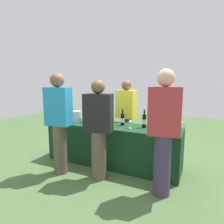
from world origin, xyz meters
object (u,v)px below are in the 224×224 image
at_px(wine_glass_0, 68,117).
at_px(guest_0, 59,120).
at_px(wine_glass_1, 86,118).
at_px(menu_board, 172,138).
at_px(server_pouring, 126,115).
at_px(guest_1, 98,127).
at_px(wine_bottle_0, 72,115).
at_px(wine_bottle_2, 100,117).
at_px(wine_bottle_3, 106,118).
at_px(wine_bottle_5, 144,121).
at_px(guest_2, 164,129).
at_px(wine_bottle_6, 158,123).
at_px(wine_glass_2, 130,123).
at_px(ice_bucket, 76,116).
at_px(wine_bottle_7, 167,123).
at_px(wine_bottle_4, 123,119).
at_px(wine_bottle_1, 85,116).

distance_m(wine_glass_0, guest_0, 0.66).
xyz_separation_m(wine_glass_1, menu_board, (1.51, 1.09, -0.51)).
bearing_deg(wine_glass_1, menu_board, 35.82).
height_order(server_pouring, guest_1, server_pouring).
distance_m(wine_bottle_0, wine_bottle_2, 0.68).
relative_size(wine_bottle_3, wine_bottle_5, 0.99).
bearing_deg(guest_2, wine_bottle_2, 142.66).
bearing_deg(wine_bottle_6, menu_board, 82.21).
bearing_deg(wine_glass_0, wine_glass_1, 10.34).
relative_size(wine_bottle_5, wine_glass_0, 2.27).
bearing_deg(wine_bottle_2, wine_bottle_0, -178.34).
bearing_deg(wine_bottle_6, wine_glass_2, -157.55).
bearing_deg(ice_bucket, wine_bottle_7, 3.94).
bearing_deg(wine_glass_2, wine_bottle_4, 144.11).
distance_m(wine_bottle_0, wine_bottle_1, 0.36).
relative_size(wine_bottle_0, wine_glass_0, 2.22).
relative_size(wine_bottle_3, wine_bottle_4, 1.00).
xyz_separation_m(wine_bottle_3, wine_bottle_5, (0.76, -0.01, 0.01)).
bearing_deg(menu_board, wine_glass_1, -152.62).
bearing_deg(wine_bottle_5, wine_bottle_6, 8.76).
bearing_deg(wine_bottle_6, wine_bottle_2, 179.37).
distance_m(wine_bottle_1, wine_glass_2, 1.04).
relative_size(wine_bottle_3, wine_bottle_7, 1.02).
xyz_separation_m(wine_glass_2, ice_bucket, (-1.21, 0.08, 0.01)).
height_order(wine_glass_2, server_pouring, server_pouring).
bearing_deg(wine_bottle_2, wine_bottle_3, -13.82).
bearing_deg(wine_bottle_2, wine_glass_0, -158.29).
distance_m(wine_bottle_5, wine_bottle_7, 0.40).
relative_size(wine_bottle_1, wine_bottle_5, 0.96).
distance_m(wine_bottle_7, guest_0, 1.84).
bearing_deg(wine_glass_2, ice_bucket, 176.25).
height_order(wine_bottle_1, wine_bottle_5, wine_bottle_5).
height_order(wine_bottle_2, menu_board, wine_bottle_2).
height_order(wine_bottle_4, menu_board, wine_bottle_4).
relative_size(wine_bottle_7, guest_1, 0.20).
xyz_separation_m(wine_bottle_4, guest_2, (0.88, -0.70, 0.07)).
xyz_separation_m(wine_bottle_0, wine_bottle_2, (0.68, 0.02, -0.00)).
bearing_deg(wine_bottle_4, server_pouring, 104.64).
bearing_deg(wine_bottle_1, guest_2, -22.26).
height_order(wine_bottle_3, wine_glass_2, wine_bottle_3).
relative_size(wine_glass_1, ice_bucket, 0.64).
height_order(wine_glass_0, guest_0, guest_0).
bearing_deg(server_pouring, wine_bottle_5, 143.03).
bearing_deg(wine_bottle_2, guest_0, -111.24).
xyz_separation_m(wine_glass_2, guest_2, (0.68, -0.56, 0.08)).
relative_size(server_pouring, guest_0, 0.94).
height_order(wine_bottle_0, guest_1, guest_1).
bearing_deg(guest_2, guest_0, 173.96).
height_order(wine_bottle_3, ice_bucket, wine_bottle_3).
height_order(wine_bottle_3, guest_0, guest_0).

